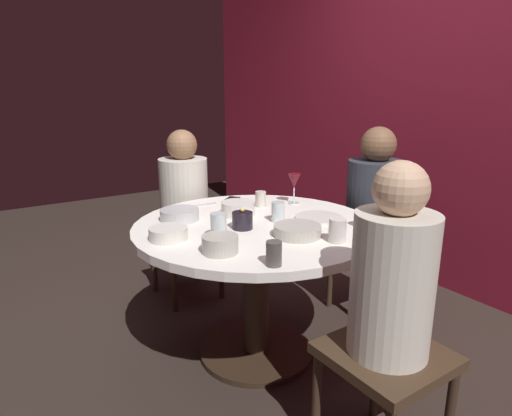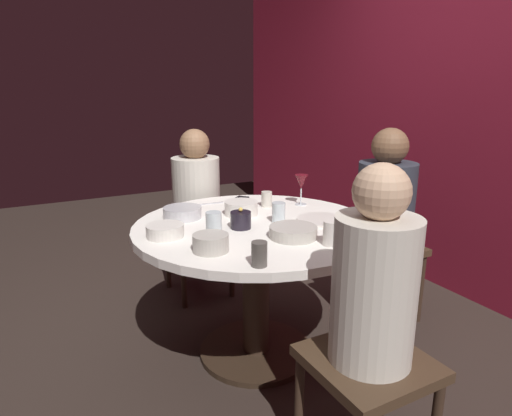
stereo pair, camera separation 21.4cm
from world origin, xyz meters
The scene contains 22 objects.
ground_plane centered at (0.00, 0.00, 0.00)m, with size 8.00×8.00×0.00m, color #2D231E.
back_wall centered at (0.00, 1.61, 1.30)m, with size 6.00×0.10×2.60m, color maroon.
dining_table centered at (0.00, 0.00, 0.56)m, with size 1.21×1.21×0.73m.
seated_diner_left centered at (-0.84, 0.00, 0.70)m, with size 0.40×0.40×1.13m.
seated_diner_back centered at (0.00, 0.86, 0.72)m, with size 0.40×0.40×1.17m.
seated_diner_right centered at (0.84, 0.00, 0.71)m, with size 0.40×0.40×1.16m.
candle_holder centered at (0.03, -0.10, 0.77)m, with size 0.10×0.10×0.10m.
wine_glass centered at (-0.20, 0.40, 0.86)m, with size 0.08×0.08×0.18m.
dinner_plate centered at (0.12, 0.31, 0.74)m, with size 0.24×0.24×0.01m, color silver.
cell_phone centered at (-0.47, 0.14, 0.73)m, with size 0.07×0.14×0.01m, color black.
bowl_serving_large centered at (-0.27, -0.29, 0.76)m, with size 0.20×0.20×0.06m, color #B7B7BC.
bowl_salad_center centered at (0.26, 0.05, 0.76)m, with size 0.22×0.22×0.05m, color #B2ADA3.
bowl_small_white centered at (-0.18, 0.01, 0.77)m, with size 0.18×0.18×0.07m, color silver.
bowl_sauce_side centered at (-0.02, -0.46, 0.76)m, with size 0.17×0.17×0.06m, color silver.
bowl_rice_portion centered at (0.25, -0.34, 0.77)m, with size 0.15×0.15×0.07m, color #B2ADA3.
cup_near_candle centered at (0.10, -0.27, 0.79)m, with size 0.07×0.07×0.12m, color silver.
cup_by_left_diner centered at (0.35, 0.40, 0.78)m, with size 0.07×0.07×0.09m, color silver.
cup_by_right_diner centered at (0.48, -0.24, 0.78)m, with size 0.06×0.06×0.10m, color #4C4742.
cup_center_front centered at (-0.26, 0.21, 0.77)m, with size 0.06×0.06×0.09m, color beige.
cup_far_edge centered at (0.42, 0.14, 0.78)m, with size 0.08×0.08×0.11m, color silver.
cup_beside_wine centered at (0.04, 0.11, 0.78)m, with size 0.07×0.07×0.10m, color silver.
fork_near_plate centered at (-0.46, -0.07, 0.73)m, with size 0.02×0.18×0.01m, color #B7B7BC.
Camera 2 is at (1.84, -0.98, 1.38)m, focal length 30.84 mm.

